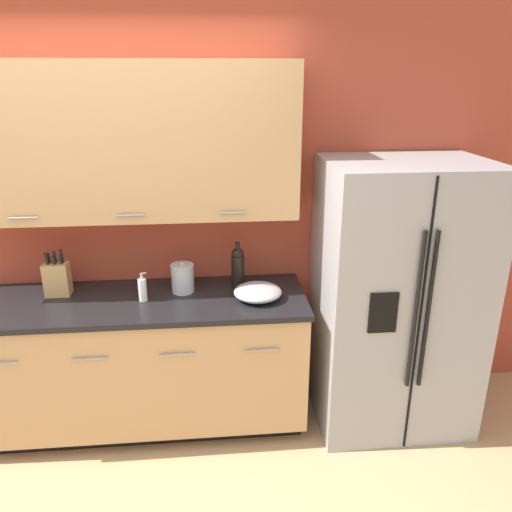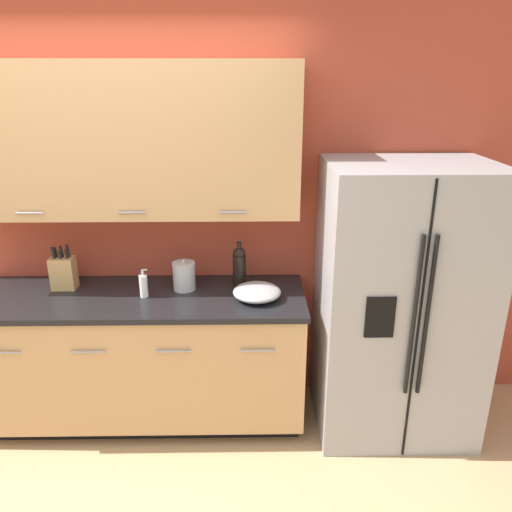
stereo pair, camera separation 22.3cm
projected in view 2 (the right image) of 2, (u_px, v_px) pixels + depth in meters
wall_back at (114, 196)px, 3.15m from camera, size 10.00×0.39×2.60m
counter_unit at (145, 357)px, 3.22m from camera, size 2.04×0.64×0.90m
refrigerator at (399, 302)px, 3.06m from camera, size 0.96×0.75×1.71m
knife_block at (63, 272)px, 3.13m from camera, size 0.15×0.10×0.29m
wine_bottle at (239, 266)px, 3.15m from camera, size 0.08×0.08×0.30m
soap_dispenser at (144, 286)px, 3.02m from camera, size 0.05×0.05×0.18m
steel_canister at (184, 276)px, 3.12m from camera, size 0.14×0.14×0.19m
mixing_bowl at (257, 292)px, 3.01m from camera, size 0.29×0.29×0.08m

